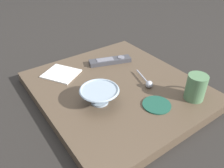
{
  "coord_description": "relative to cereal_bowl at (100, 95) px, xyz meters",
  "views": [
    {
      "loc": [
        0.44,
        0.58,
        0.54
      ],
      "look_at": [
        0.03,
        0.01,
        0.06
      ],
      "focal_mm": 35.89,
      "sensor_mm": 36.0,
      "label": 1
    }
  ],
  "objects": [
    {
      "name": "coffee_mug",
      "position": [
        -0.29,
        0.18,
        0.01
      ],
      "size": [
        0.1,
        0.07,
        0.1
      ],
      "color": "#4C724C",
      "rests_on": "table"
    },
    {
      "name": "table",
      "position": [
        -0.11,
        -0.05,
        -0.05
      ],
      "size": [
        0.59,
        0.65,
        0.04
      ],
      "color": "#4C3D2D",
      "rests_on": "ground"
    },
    {
      "name": "teaspoon",
      "position": [
        -0.21,
        0.02,
        -0.02
      ],
      "size": [
        0.05,
        0.12,
        0.03
      ],
      "color": "#A3A5B2",
      "rests_on": "table"
    },
    {
      "name": "ground_plane",
      "position": [
        -0.11,
        -0.05,
        -0.07
      ],
      "size": [
        6.0,
        6.0,
        0.0
      ],
      "primitive_type": "plane",
      "color": "black"
    },
    {
      "name": "drink_coaster",
      "position": [
        -0.15,
        0.13,
        -0.03
      ],
      "size": [
        0.1,
        0.1,
        0.01
      ],
      "color": "#194738",
      "rests_on": "table"
    },
    {
      "name": "cereal_bowl",
      "position": [
        0.0,
        0.0,
        0.0
      ],
      "size": [
        0.14,
        0.14,
        0.06
      ],
      "color": "#8C9EAD",
      "rests_on": "table"
    },
    {
      "name": "tv_remote_near",
      "position": [
        -0.2,
        -0.22,
        -0.02
      ],
      "size": [
        0.2,
        0.11,
        0.02
      ],
      "color": "#38383D",
      "rests_on": "table"
    },
    {
      "name": "folded_napkin",
      "position": [
        0.03,
        -0.26,
        -0.03
      ],
      "size": [
        0.17,
        0.18,
        0.01
      ],
      "color": "white",
      "rests_on": "table"
    }
  ]
}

